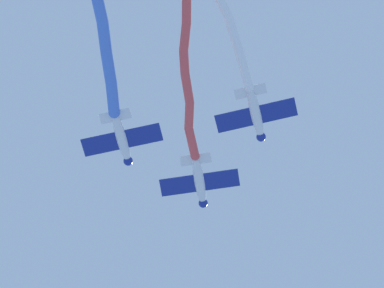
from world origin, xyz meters
TOP-DOWN VIEW (x-y plane):
  - airplane_lead at (1.20, -5.30)m, footprint 5.30×6.84m
  - smoke_trail_lead at (-11.11, -12.23)m, footprint 20.33×13.53m
  - airplane_left_wing at (-5.70, -1.99)m, footprint 5.32×6.91m
  - airplane_right_wing at (-1.36, -12.52)m, footprint 5.32×6.93m

SIDE VIEW (x-z plane):
  - airplane_lead at x=1.20m, z-range 71.96..73.68m
  - airplane_left_wing at x=-5.70m, z-range 71.96..73.68m
  - smoke_trail_lead at x=-11.11m, z-range 72.34..73.68m
  - airplane_right_wing at x=-1.36m, z-range 72.26..73.98m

